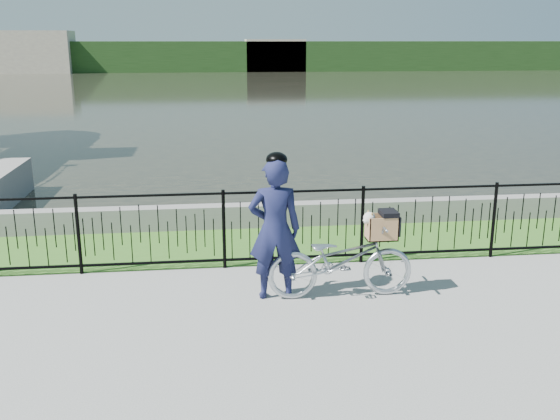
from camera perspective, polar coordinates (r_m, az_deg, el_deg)
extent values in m
plane|color=gray|center=(7.65, 2.94, -9.17)|extent=(120.00, 120.00, 0.00)
cube|color=#376820|center=(10.04, 0.47, -3.04)|extent=(60.00, 2.00, 0.01)
plane|color=#28281E|center=(40.00, -5.09, 10.72)|extent=(120.00, 120.00, 0.00)
cube|color=gray|center=(10.93, -0.18, -0.42)|extent=(60.00, 0.30, 0.40)
cube|color=#224219|center=(66.89, -5.88, 13.81)|extent=(120.00, 6.00, 3.00)
cube|color=#B7AA93|center=(67.01, -21.87, 13.26)|extent=(8.00, 4.00, 4.00)
cube|color=#B7AA93|center=(65.77, -0.47, 13.95)|extent=(6.00, 3.00, 3.20)
imported|color=#AEB3BA|center=(7.90, 5.54, -4.59)|extent=(1.84, 0.64, 0.97)
cube|color=black|center=(7.94, 9.23, -2.62)|extent=(0.38, 0.18, 0.02)
cube|color=#A7794D|center=(7.94, 9.23, -2.57)|extent=(0.37, 0.26, 0.01)
cube|color=#A7794D|center=(8.01, 9.03, -1.31)|extent=(0.37, 0.01, 0.30)
cube|color=#A7794D|center=(7.78, 9.52, -1.83)|extent=(0.37, 0.02, 0.30)
cube|color=#A7794D|center=(7.95, 10.52, -1.52)|extent=(0.02, 0.26, 0.30)
cube|color=#A7794D|center=(7.85, 8.01, -1.62)|extent=(0.01, 0.26, 0.30)
cube|color=black|center=(7.87, 9.91, -0.27)|extent=(0.21, 0.28, 0.06)
cube|color=black|center=(7.94, 10.65, -1.30)|extent=(0.02, 0.28, 0.24)
ellipsoid|color=silver|center=(7.90, 9.13, -1.73)|extent=(0.31, 0.22, 0.20)
sphere|color=silver|center=(7.80, 8.17, -0.73)|extent=(0.15, 0.15, 0.15)
sphere|color=silver|center=(7.77, 7.84, -0.99)|extent=(0.07, 0.07, 0.07)
sphere|color=black|center=(7.76, 7.68, -1.05)|extent=(0.02, 0.02, 0.02)
cone|color=olive|center=(7.84, 8.08, -0.18)|extent=(0.06, 0.08, 0.08)
cone|color=olive|center=(7.75, 8.41, -0.38)|extent=(0.06, 0.08, 0.08)
imported|color=#16193C|center=(7.72, -0.48, -1.80)|extent=(0.67, 0.45, 1.79)
ellipsoid|color=black|center=(7.51, -0.50, 4.59)|extent=(0.26, 0.29, 0.18)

